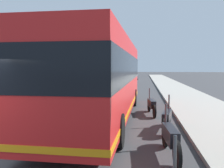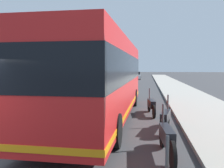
{
  "view_description": "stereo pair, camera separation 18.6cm",
  "coord_description": "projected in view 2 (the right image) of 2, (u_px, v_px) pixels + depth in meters",
  "views": [
    {
      "loc": [
        -4.06,
        -4.0,
        2.33
      ],
      "look_at": [
        8.38,
        -2.33,
        1.43
      ],
      "focal_mm": 38.16,
      "sensor_mm": 36.0,
      "label": 1
    },
    {
      "loc": [
        -4.03,
        -4.18,
        2.33
      ],
      "look_at": [
        8.38,
        -2.33,
        1.43
      ],
      "focal_mm": 38.16,
      "sensor_mm": 36.0,
      "label": 2
    }
  ],
  "objects": [
    {
      "name": "sidewalk_curb",
      "position": [
        202.0,
        107.0,
        13.55
      ],
      "size": [
        110.0,
        3.6,
        0.14
      ],
      "primitive_type": "cube",
      "color": "#9E998E",
      "rests_on": "ground"
    },
    {
      "name": "coach_bus",
      "position": [
        102.0,
        76.0,
        10.64
      ],
      "size": [
        11.83,
        2.78,
        3.45
      ],
      "rotation": [
        0.0,
        0.0,
        -0.02
      ],
      "color": "red",
      "rests_on": "ground"
    },
    {
      "name": "lane_divider_line",
      "position": [
        78.0,
        105.0,
        14.63
      ],
      "size": [
        110.0,
        0.16,
        0.01
      ],
      "primitive_type": "cube",
      "color": "silver",
      "rests_on": "ground"
    },
    {
      "name": "car_behind_bus",
      "position": [
        100.0,
        78.0,
        36.16
      ],
      "size": [
        4.69,
        2.02,
        1.43
      ],
      "rotation": [
        0.0,
        0.0,
        3.18
      ],
      "color": "red",
      "rests_on": "ground"
    },
    {
      "name": "motorcycle_by_tree",
      "position": [
        151.0,
        105.0,
        11.62
      ],
      "size": [
        2.18,
        0.4,
        1.25
      ],
      "rotation": [
        0.0,
        0.0,
        0.14
      ],
      "color": "black",
      "rests_on": "ground"
    },
    {
      "name": "motorcycle_mid_row",
      "position": [
        167.0,
        138.0,
        6.15
      ],
      "size": [
        2.24,
        0.34,
        1.29
      ],
      "rotation": [
        0.0,
        0.0,
        0.09
      ],
      "color": "black",
      "rests_on": "ground"
    },
    {
      "name": "motorcycle_nearest_curb",
      "position": [
        166.0,
        118.0,
        8.66
      ],
      "size": [
        2.2,
        0.52,
        1.26
      ],
      "rotation": [
        0.0,
        0.0,
        -0.2
      ],
      "color": "black",
      "rests_on": "ground"
    },
    {
      "name": "car_ahead_same_lane",
      "position": [
        136.0,
        76.0,
        45.21
      ],
      "size": [
        4.57,
        2.0,
        1.43
      ],
      "rotation": [
        0.0,
        0.0,
        0.04
      ],
      "color": "silver",
      "rests_on": "ground"
    }
  ]
}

